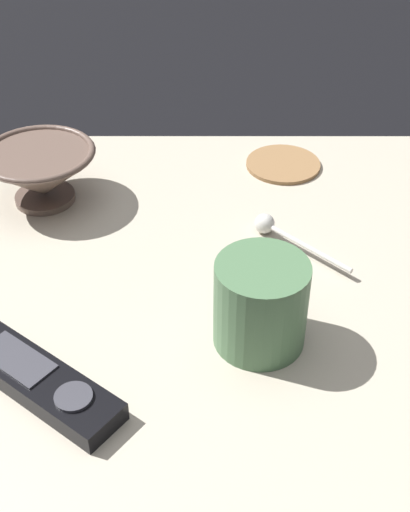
{
  "coord_description": "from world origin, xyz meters",
  "views": [
    {
      "loc": [
        0.59,
        -0.0,
        0.52
      ],
      "look_at": [
        0.0,
        -0.0,
        0.06
      ],
      "focal_mm": 49.27,
      "sensor_mm": 36.0,
      "label": 1
    }
  ],
  "objects_px": {
    "cereal_bowl": "(42,173)",
    "tv_remote_near": "(37,379)",
    "drink_coaster": "(284,164)",
    "coffee_mug": "(262,304)",
    "teaspoon": "(276,229)"
  },
  "relations": [
    {
      "from": "cereal_bowl",
      "to": "drink_coaster",
      "type": "distance_m",
      "value": 0.31
    },
    {
      "from": "teaspoon",
      "to": "tv_remote_near",
      "type": "relative_size",
      "value": 0.58
    },
    {
      "from": "cereal_bowl",
      "to": "coffee_mug",
      "type": "distance_m",
      "value": 0.35
    },
    {
      "from": "coffee_mug",
      "to": "tv_remote_near",
      "type": "relative_size",
      "value": 0.52
    },
    {
      "from": "cereal_bowl",
      "to": "coffee_mug",
      "type": "bearing_deg",
      "value": 45.82
    },
    {
      "from": "cereal_bowl",
      "to": "drink_coaster",
      "type": "xyz_separation_m",
      "value": [
        -0.08,
        0.3,
        -0.04
      ]
    },
    {
      "from": "tv_remote_near",
      "to": "coffee_mug",
      "type": "bearing_deg",
      "value": 106.65
    },
    {
      "from": "cereal_bowl",
      "to": "tv_remote_near",
      "type": "relative_size",
      "value": 0.79
    },
    {
      "from": "drink_coaster",
      "to": "cereal_bowl",
      "type": "bearing_deg",
      "value": -74.81
    },
    {
      "from": "coffee_mug",
      "to": "drink_coaster",
      "type": "relative_size",
      "value": 0.91
    },
    {
      "from": "coffee_mug",
      "to": "drink_coaster",
      "type": "bearing_deg",
      "value": 170.87
    },
    {
      "from": "coffee_mug",
      "to": "drink_coaster",
      "type": "distance_m",
      "value": 0.33
    },
    {
      "from": "teaspoon",
      "to": "drink_coaster",
      "type": "distance_m",
      "value": 0.16
    },
    {
      "from": "cereal_bowl",
      "to": "coffee_mug",
      "type": "xyz_separation_m",
      "value": [
        0.24,
        0.25,
        0.01
      ]
    },
    {
      "from": "teaspoon",
      "to": "drink_coaster",
      "type": "height_order",
      "value": "teaspoon"
    }
  ]
}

